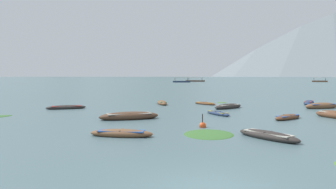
{
  "coord_description": "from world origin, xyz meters",
  "views": [
    {
      "loc": [
        -0.74,
        -8.55,
        3.26
      ],
      "look_at": [
        -3.09,
        44.41,
        0.05
      ],
      "focal_mm": 33.11,
      "sensor_mm": 36.0,
      "label": 1
    }
  ],
  "objects_px": {
    "ferry_1": "(195,81)",
    "ferry_2": "(320,81)",
    "rowboat_5": "(205,103)",
    "rowboat_6": "(218,113)",
    "rowboat_1": "(268,136)",
    "ferry_0": "(181,81)",
    "rowboat_8": "(287,117)",
    "rowboat_11": "(309,103)",
    "rowboat_0": "(228,107)",
    "rowboat_4": "(129,116)",
    "mooring_buoy": "(202,126)",
    "rowboat_9": "(66,107)",
    "rowboat_12": "(121,133)",
    "rowboat_2": "(162,103)",
    "rowboat_10": "(321,106)"
  },
  "relations": [
    {
      "from": "rowboat_5",
      "to": "rowboat_4",
      "type": "bearing_deg",
      "value": -118.45
    },
    {
      "from": "rowboat_1",
      "to": "ferry_1",
      "type": "bearing_deg",
      "value": 88.87
    },
    {
      "from": "rowboat_6",
      "to": "mooring_buoy",
      "type": "bearing_deg",
      "value": -104.97
    },
    {
      "from": "rowboat_1",
      "to": "rowboat_11",
      "type": "height_order",
      "value": "rowboat_11"
    },
    {
      "from": "rowboat_6",
      "to": "rowboat_11",
      "type": "relative_size",
      "value": 0.83
    },
    {
      "from": "rowboat_0",
      "to": "rowboat_6",
      "type": "bearing_deg",
      "value": -107.44
    },
    {
      "from": "rowboat_2",
      "to": "rowboat_5",
      "type": "bearing_deg",
      "value": 0.08
    },
    {
      "from": "rowboat_0",
      "to": "ferry_0",
      "type": "bearing_deg",
      "value": 92.21
    },
    {
      "from": "rowboat_5",
      "to": "mooring_buoy",
      "type": "xyz_separation_m",
      "value": [
        -1.32,
        -15.71,
        -0.01
      ]
    },
    {
      "from": "rowboat_0",
      "to": "rowboat_1",
      "type": "xyz_separation_m",
      "value": [
        -0.18,
        -14.99,
        -0.03
      ]
    },
    {
      "from": "rowboat_5",
      "to": "rowboat_6",
      "type": "xyz_separation_m",
      "value": [
        0.39,
        -9.29,
        0.01
      ]
    },
    {
      "from": "rowboat_9",
      "to": "ferry_0",
      "type": "relative_size",
      "value": 0.44
    },
    {
      "from": "ferry_0",
      "to": "ferry_1",
      "type": "distance_m",
      "value": 21.25
    },
    {
      "from": "rowboat_2",
      "to": "rowboat_10",
      "type": "relative_size",
      "value": 0.93
    },
    {
      "from": "rowboat_2",
      "to": "ferry_1",
      "type": "relative_size",
      "value": 0.34
    },
    {
      "from": "ferry_0",
      "to": "ferry_1",
      "type": "height_order",
      "value": "same"
    },
    {
      "from": "rowboat_12",
      "to": "ferry_1",
      "type": "relative_size",
      "value": 0.33
    },
    {
      "from": "rowboat_8",
      "to": "ferry_2",
      "type": "bearing_deg",
      "value": 65.65
    },
    {
      "from": "rowboat_9",
      "to": "ferry_1",
      "type": "distance_m",
      "value": 145.87
    },
    {
      "from": "rowboat_10",
      "to": "rowboat_12",
      "type": "distance_m",
      "value": 23.0
    },
    {
      "from": "rowboat_8",
      "to": "ferry_0",
      "type": "bearing_deg",
      "value": 93.53
    },
    {
      "from": "rowboat_1",
      "to": "rowboat_6",
      "type": "distance_m",
      "value": 9.91
    },
    {
      "from": "rowboat_4",
      "to": "ferry_1",
      "type": "relative_size",
      "value": 0.44
    },
    {
      "from": "rowboat_8",
      "to": "rowboat_9",
      "type": "height_order",
      "value": "rowboat_9"
    },
    {
      "from": "rowboat_1",
      "to": "rowboat_8",
      "type": "distance_m",
      "value": 8.22
    },
    {
      "from": "rowboat_5",
      "to": "rowboat_6",
      "type": "height_order",
      "value": "rowboat_6"
    },
    {
      "from": "rowboat_0",
      "to": "ferry_0",
      "type": "relative_size",
      "value": 0.4
    },
    {
      "from": "rowboat_8",
      "to": "rowboat_10",
      "type": "height_order",
      "value": "rowboat_10"
    },
    {
      "from": "rowboat_2",
      "to": "ferry_2",
      "type": "relative_size",
      "value": 0.48
    },
    {
      "from": "rowboat_1",
      "to": "ferry_0",
      "type": "height_order",
      "value": "ferry_0"
    },
    {
      "from": "rowboat_12",
      "to": "ferry_0",
      "type": "distance_m",
      "value": 138.31
    },
    {
      "from": "rowboat_6",
      "to": "ferry_0",
      "type": "xyz_separation_m",
      "value": [
        -3.15,
        128.78,
        0.32
      ]
    },
    {
      "from": "rowboat_4",
      "to": "rowboat_8",
      "type": "relative_size",
      "value": 1.6
    },
    {
      "from": "rowboat_6",
      "to": "ferry_0",
      "type": "bearing_deg",
      "value": 91.4
    },
    {
      "from": "rowboat_8",
      "to": "rowboat_12",
      "type": "xyz_separation_m",
      "value": [
        -11.24,
        -7.13,
        0.01
      ]
    },
    {
      "from": "rowboat_8",
      "to": "rowboat_11",
      "type": "bearing_deg",
      "value": 62.15
    },
    {
      "from": "rowboat_4",
      "to": "mooring_buoy",
      "type": "relative_size",
      "value": 4.79
    },
    {
      "from": "rowboat_10",
      "to": "ferry_1",
      "type": "distance_m",
      "value": 143.05
    },
    {
      "from": "rowboat_9",
      "to": "rowboat_11",
      "type": "bearing_deg",
      "value": 13.61
    },
    {
      "from": "rowboat_0",
      "to": "rowboat_8",
      "type": "xyz_separation_m",
      "value": [
        3.32,
        -7.55,
        -0.04
      ]
    },
    {
      "from": "ferry_0",
      "to": "rowboat_4",
      "type": "bearing_deg",
      "value": -91.67
    },
    {
      "from": "ferry_2",
      "to": "mooring_buoy",
      "type": "relative_size",
      "value": 7.81
    },
    {
      "from": "rowboat_0",
      "to": "ferry_0",
      "type": "distance_m",
      "value": 123.69
    },
    {
      "from": "mooring_buoy",
      "to": "rowboat_4",
      "type": "bearing_deg",
      "value": 146.34
    },
    {
      "from": "rowboat_1",
      "to": "rowboat_10",
      "type": "distance_m",
      "value": 18.19
    },
    {
      "from": "ferry_1",
      "to": "ferry_2",
      "type": "height_order",
      "value": "same"
    },
    {
      "from": "ferry_2",
      "to": "rowboat_0",
      "type": "bearing_deg",
      "value": -116.64
    },
    {
      "from": "rowboat_4",
      "to": "rowboat_10",
      "type": "relative_size",
      "value": 1.17
    },
    {
      "from": "rowboat_6",
      "to": "rowboat_4",
      "type": "bearing_deg",
      "value": -157.49
    },
    {
      "from": "rowboat_2",
      "to": "rowboat_11",
      "type": "distance_m",
      "value": 16.95
    }
  ]
}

